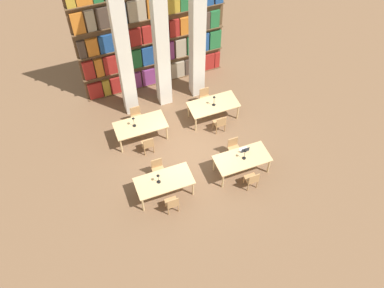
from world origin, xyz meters
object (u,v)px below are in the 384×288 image
(reading_table_2, at_px, (140,126))
(chair_7, at_px, (205,97))
(desk_lamp_0, at_px, (158,177))
(pillar_center, at_px, (161,42))
(laptop, at_px, (244,150))
(chair_6, at_px, (220,123))
(desk_lamp_1, at_px, (245,153))
(pillar_left, at_px, (123,51))
(reading_table_3, at_px, (213,106))
(desk_lamp_2, at_px, (134,120))
(pillar_right, at_px, (197,34))
(reading_table_0, at_px, (164,182))
(chair_2, at_px, (252,179))
(reading_table_1, at_px, (242,159))
(chair_5, at_px, (136,116))
(chair_0, at_px, (172,203))
(chair_1, at_px, (158,169))
(chair_3, at_px, (234,148))
(chair_4, at_px, (148,144))

(reading_table_2, xyz_separation_m, chair_7, (2.99, 0.78, -0.23))
(desk_lamp_0, bearing_deg, pillar_center, 69.14)
(laptop, relative_size, chair_6, 0.37)
(desk_lamp_0, distance_m, desk_lamp_1, 3.16)
(pillar_left, distance_m, reading_table_3, 4.11)
(desk_lamp_2, distance_m, chair_7, 3.36)
(desk_lamp_1, bearing_deg, pillar_right, 90.19)
(reading_table_3, relative_size, chair_6, 2.29)
(chair_7, bearing_deg, laptop, 92.79)
(reading_table_0, relative_size, reading_table_2, 1.00)
(chair_2, relative_size, reading_table_3, 0.44)
(reading_table_1, relative_size, chair_6, 2.29)
(reading_table_0, distance_m, reading_table_1, 2.93)
(laptop, bearing_deg, chair_7, -87.21)
(reading_table_2, xyz_separation_m, chair_5, (0.04, 0.77, -0.23))
(pillar_left, bearing_deg, chair_0, -90.34)
(laptop, bearing_deg, desk_lamp_1, 62.75)
(chair_1, distance_m, chair_5, 2.76)
(laptop, bearing_deg, chair_6, -84.82)
(chair_0, bearing_deg, reading_table_1, 13.22)
(chair_0, xyz_separation_m, desk_lamp_1, (2.96, 0.66, 0.63))
(chair_3, bearing_deg, chair_7, -90.16)
(desk_lamp_0, distance_m, chair_4, 2.08)
(reading_table_2, bearing_deg, pillar_center, 47.85)
(chair_1, relative_size, reading_table_2, 0.44)
(chair_0, bearing_deg, laptop, 17.32)
(chair_2, distance_m, desk_lamp_1, 0.98)
(chair_2, distance_m, laptop, 1.13)
(chair_3, relative_size, laptop, 2.71)
(laptop, xyz_separation_m, chair_5, (-3.12, 3.33, -0.35))
(pillar_center, xyz_separation_m, desk_lamp_2, (-1.74, -1.66, -1.90))
(pillar_right, height_order, laptop, pillar_right)
(reading_table_3, bearing_deg, reading_table_2, -179.90)
(pillar_center, relative_size, chair_5, 6.91)
(chair_0, bearing_deg, reading_table_0, 91.22)
(chair_2, xyz_separation_m, chair_7, (0.01, 4.40, 0.00))
(desk_lamp_0, xyz_separation_m, reading_table_1, (3.11, -0.10, -0.37))
(chair_3, bearing_deg, reading_table_2, -34.86)
(chair_1, xyz_separation_m, desk_lamp_0, (-0.20, -0.76, 0.60))
(pillar_center, xyz_separation_m, chair_5, (-1.48, -0.91, -2.53))
(pillar_center, xyz_separation_m, desk_lamp_0, (-1.69, -4.43, -1.93))
(reading_table_0, xyz_separation_m, chair_6, (2.98, 2.00, -0.23))
(chair_0, distance_m, chair_5, 4.30)
(chair_4, xyz_separation_m, chair_5, (0.00, 1.54, 0.00))
(reading_table_0, distance_m, chair_1, 0.80)
(chair_6, bearing_deg, desk_lamp_1, -90.02)
(chair_0, distance_m, chair_7, 5.23)
(reading_table_0, xyz_separation_m, chair_0, (0.02, -0.77, -0.23))
(reading_table_0, relative_size, chair_4, 2.29)
(desk_lamp_0, height_order, chair_5, desk_lamp_0)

